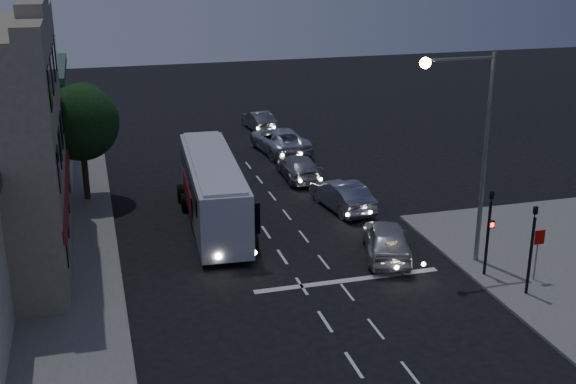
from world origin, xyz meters
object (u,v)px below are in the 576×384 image
object	(u,v)px
car_suv	(387,240)
car_sedan_b	(299,167)
car_sedan_a	(342,195)
street_tree	(80,119)
traffic_signal_main	(489,223)
car_extra	(259,120)
car_sedan_c	(279,140)
tour_bus	(213,189)
traffic_signal_side	(532,239)
streetlight	(473,136)
regulatory_sign	(538,247)

from	to	relation	value
car_suv	car_sedan_b	world-z (taller)	car_suv
car_sedan_a	street_tree	size ratio (longest dim) A/B	0.75
traffic_signal_main	street_tree	world-z (taller)	street_tree
car_extra	car_suv	bearing A→B (deg)	83.93
car_sedan_c	car_extra	distance (m)	6.27
car_sedan_a	car_sedan_b	xyz separation A→B (m)	(-0.71, 5.61, -0.08)
tour_bus	street_tree	world-z (taller)	street_tree
street_tree	car_suv	bearing A→B (deg)	-41.54
tour_bus	traffic_signal_main	xyz separation A→B (m)	(9.81, -9.01, 0.60)
car_sedan_c	car_suv	bearing A→B (deg)	84.31
tour_bus	traffic_signal_side	bearing A→B (deg)	-42.77
traffic_signal_side	street_tree	distance (m)	23.24
car_suv	traffic_signal_side	xyz separation A→B (m)	(3.84, -5.00, 1.62)
streetlight	car_sedan_a	bearing A→B (deg)	109.29
car_extra	street_tree	xyz separation A→B (m)	(-12.57, -12.71, 3.80)
car_sedan_a	car_extra	size ratio (longest dim) A/B	1.10
traffic_signal_main	car_suv	bearing A→B (deg)	136.07
tour_bus	streetlight	bearing A→B (deg)	-34.96
streetlight	street_tree	world-z (taller)	streetlight
car_suv	car_extra	xyz separation A→B (m)	(-0.10, 23.93, -0.10)
tour_bus	car_sedan_a	xyz separation A→B (m)	(6.82, 0.24, -1.05)
car_suv	traffic_signal_main	bearing A→B (deg)	152.87
car_suv	traffic_signal_side	bearing A→B (deg)	144.30
traffic_signal_side	car_sedan_b	bearing A→B (deg)	104.66
tour_bus	car_extra	world-z (taller)	tour_bus
car_sedan_c	traffic_signal_side	size ratio (longest dim) A/B	1.43
regulatory_sign	car_sedan_c	bearing A→B (deg)	103.02
car_sedan_b	car_extra	world-z (taller)	car_extra
tour_bus	car_extra	size ratio (longest dim) A/B	2.61
street_tree	traffic_signal_main	bearing A→B (deg)	-42.03
tour_bus	traffic_signal_main	distance (m)	13.34
tour_bus	traffic_signal_main	bearing A→B (deg)	-39.07
car_sedan_c	regulatory_sign	bearing A→B (deg)	96.75
car_sedan_b	streetlight	xyz separation A→B (m)	(3.45, -13.44, 5.04)
tour_bus	car_sedan_c	xyz separation A→B (m)	(6.50, 11.67, -1.01)
tour_bus	streetlight	xyz separation A→B (m)	(9.56, -7.59, 3.91)
tour_bus	car_suv	distance (m)	9.03
regulatory_sign	traffic_signal_side	bearing A→B (deg)	-136.08
car_suv	street_tree	size ratio (longest dim) A/B	0.76
car_suv	traffic_signal_side	distance (m)	6.51
car_sedan_c	tour_bus	bearing A→B (deg)	54.62
car_sedan_b	street_tree	xyz separation A→B (m)	(-12.10, -0.62, 3.81)
car_suv	car_extra	size ratio (longest dim) A/B	1.11
car_extra	regulatory_sign	size ratio (longest dim) A/B	1.93
traffic_signal_side	regulatory_sign	world-z (taller)	traffic_signal_side
car_extra	car_sedan_c	bearing A→B (deg)	82.96
car_sedan_b	regulatory_sign	world-z (taller)	regulatory_sign
tour_bus	car_extra	xyz separation A→B (m)	(6.58, 17.94, -1.12)
car_sedan_a	car_sedan_c	bearing A→B (deg)	-96.54
car_sedan_a	street_tree	world-z (taller)	street_tree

